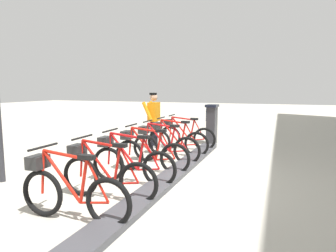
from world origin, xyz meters
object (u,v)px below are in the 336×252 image
Objects in this scene: bike_docked_3 at (148,152)px; worker_near_rack at (154,118)px; payment_kiosk at (212,124)px; bike_docked_6 at (69,190)px; bike_docked_1 at (175,140)px; bike_docked_2 at (163,145)px; bike_docked_5 at (104,174)px; bike_docked_4 at (129,161)px; bike_docked_0 at (184,135)px.

worker_near_rack is (0.92, -2.37, 0.48)m from bike_docked_3.
payment_kiosk is 0.74× the size of bike_docked_6.
worker_near_rack reaches higher than bike_docked_1.
bike_docked_1 is at bearing -90.00° from bike_docked_6.
bike_docked_2 and bike_docked_5 have the same top height.
bike_docked_5 is 1.00× the size of bike_docked_6.
bike_docked_2 and bike_docked_4 have the same top height.
worker_near_rack is at bearing -77.28° from bike_docked_5.
bike_docked_1 is at bearing -90.00° from bike_docked_3.
bike_docked_6 is (0.00, 5.07, 0.00)m from bike_docked_0.
bike_docked_6 is (0.00, 0.84, 0.00)m from bike_docked_5.
payment_kiosk is at bearing -95.30° from bike_docked_6.
bike_docked_4 is at bearing -90.00° from bike_docked_5.
bike_docked_4 is at bearing 90.00° from bike_docked_0.
payment_kiosk reaches higher than bike_docked_2.
bike_docked_1 and bike_docked_2 have the same top height.
bike_docked_3 is at bearing 111.15° from worker_near_rack.
bike_docked_0 is at bearing -90.00° from bike_docked_6.
bike_docked_6 is (0.00, 2.53, 0.00)m from bike_docked_3.
bike_docked_6 is (0.00, 1.69, 0.00)m from bike_docked_4.
bike_docked_0 is 1.00× the size of bike_docked_6.
bike_docked_1 is 4.22m from bike_docked_6.
bike_docked_0 is 0.84m from bike_docked_1.
bike_docked_6 is (0.00, 4.22, 0.00)m from bike_docked_1.
bike_docked_3 is at bearing -90.00° from bike_docked_5.
payment_kiosk is at bearing -101.62° from bike_docked_2.
bike_docked_4 is 1.04× the size of worker_near_rack.
bike_docked_3 and bike_docked_5 have the same top height.
bike_docked_1 is 1.69m from bike_docked_3.
bike_docked_0 is 3.38m from bike_docked_4.
worker_near_rack is at bearing 10.21° from bike_docked_0.
worker_near_rack is (0.92, -4.06, 0.48)m from bike_docked_5.
payment_kiosk reaches higher than bike_docked_0.
worker_near_rack is at bearing -79.41° from bike_docked_6.
bike_docked_5 is at bearing 83.86° from payment_kiosk.
bike_docked_2 is at bearing 90.00° from bike_docked_0.
bike_docked_6 is (0.00, 3.38, 0.00)m from bike_docked_2.
bike_docked_1 is 3.38m from bike_docked_5.
bike_docked_2 and bike_docked_6 have the same top height.
worker_near_rack is at bearing -74.08° from bike_docked_4.
payment_kiosk is at bearing -97.29° from bike_docked_4.
bike_docked_4 is 1.00× the size of bike_docked_6.
bike_docked_4 is (0.00, 1.69, 0.00)m from bike_docked_2.
payment_kiosk is 0.77× the size of worker_near_rack.
bike_docked_0 is 5.07m from bike_docked_6.
bike_docked_4 is (0.57, 4.47, -0.24)m from payment_kiosk.
worker_near_rack is (0.92, -0.68, 0.48)m from bike_docked_1.
bike_docked_0 is 1.00× the size of bike_docked_4.
worker_near_rack reaches higher than bike_docked_0.
bike_docked_6 is at bearing 84.70° from payment_kiosk.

